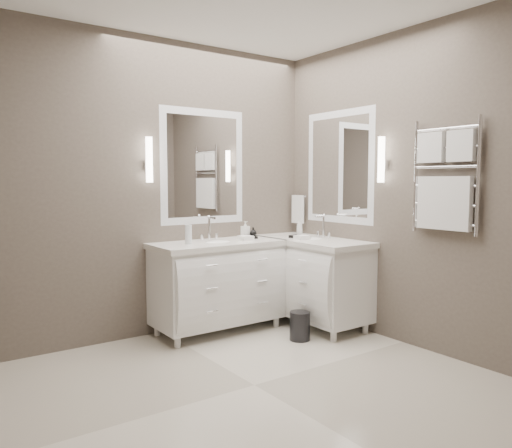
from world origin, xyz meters
TOP-DOWN VIEW (x-y plane):
  - floor at (0.00, 0.00)m, footprint 3.20×3.00m
  - wall_back at (0.00, 1.50)m, footprint 3.20×0.01m
  - wall_front at (0.00, -1.50)m, footprint 3.20×0.01m
  - wall_right at (1.60, 0.00)m, footprint 0.01×3.00m
  - vanity_back at (0.45, 1.23)m, footprint 1.24×0.59m
  - vanity_right at (1.33, 0.90)m, footprint 0.59×1.24m
  - mirror_back at (0.45, 1.49)m, footprint 0.90×0.02m
  - mirror_right at (1.59, 0.80)m, footprint 0.02×0.90m
  - sconce_back at (-0.13, 1.43)m, footprint 0.06×0.06m
  - sconce_right at (1.53, 0.22)m, footprint 0.06×0.06m
  - towel_bar_corner at (1.54, 1.36)m, footprint 0.03×0.22m
  - towel_ladder at (1.55, -0.40)m, footprint 0.06×0.58m
  - waste_bin at (0.90, 0.57)m, footprint 0.19×0.19m
  - amenity_tray_back at (0.83, 1.27)m, footprint 0.17×0.15m
  - amenity_tray_right at (1.27, 1.01)m, footprint 0.18×0.21m
  - water_bottle at (0.14, 1.21)m, footprint 0.07×0.07m
  - soap_bottle_a at (0.80, 1.29)m, footprint 0.08×0.08m
  - soap_bottle_b at (0.86, 1.24)m, footprint 0.09×0.09m
  - soap_bottle_c at (1.27, 1.01)m, footprint 0.07×0.07m

SIDE VIEW (x-z plane):
  - floor at x=0.00m, z-range -0.01..0.00m
  - waste_bin at x=0.90m, z-range 0.00..0.25m
  - vanity_back at x=0.45m, z-range 0.00..0.97m
  - vanity_right at x=1.33m, z-range 0.00..0.97m
  - amenity_tray_back at x=0.83m, z-range 0.85..0.87m
  - amenity_tray_right at x=1.27m, z-range 0.85..0.88m
  - soap_bottle_b at x=0.86m, z-range 0.87..0.96m
  - water_bottle at x=0.14m, z-range 0.85..1.02m
  - soap_bottle_a at x=0.80m, z-range 0.87..1.02m
  - soap_bottle_c at x=1.27m, z-range 0.88..1.04m
  - towel_bar_corner at x=1.54m, z-range 0.97..1.27m
  - wall_back at x=0.00m, z-range 0.00..2.70m
  - wall_front at x=0.00m, z-range 0.00..2.70m
  - wall_right at x=1.60m, z-range 0.00..2.70m
  - towel_ladder at x=1.55m, z-range 0.94..1.84m
  - mirror_back at x=0.45m, z-range 1.00..2.10m
  - mirror_right at x=1.59m, z-range 1.00..2.10m
  - sconce_back at x=-0.13m, z-range 1.39..1.79m
  - sconce_right at x=1.53m, z-range 1.39..1.79m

